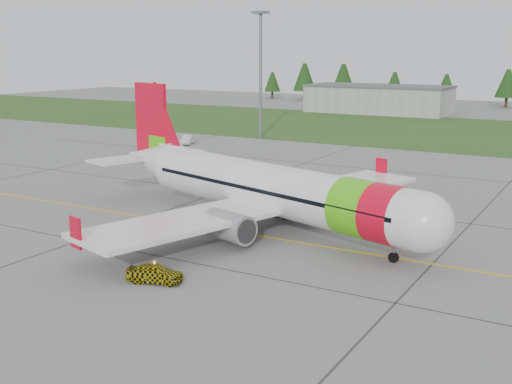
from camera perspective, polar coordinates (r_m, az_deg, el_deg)
The scene contains 8 objects.
ground at distance 42.28m, azimuth -0.80°, elevation -7.28°, with size 320.00×320.00×0.00m, color gray.
aircraft at distance 52.41m, azimuth 0.96°, elevation 0.29°, with size 36.03×34.03×11.19m.
follow_me_car at distance 40.71m, azimuth -9.04°, elevation -5.56°, with size 1.45×1.23×3.60m, color #D4BD0B.
service_van at distance 100.29m, azimuth -6.12°, elevation 5.46°, with size 1.49×1.41×4.27m, color silver.
grass_strip at distance 118.79m, azimuth 19.99°, elevation 4.84°, with size 320.00×50.00×0.03m, color #30561E.
taxi_guideline at distance 48.97m, azimuth 4.02°, elevation -4.50°, with size 120.00×0.25×0.02m, color gold.
hangar_west at distance 153.13m, azimuth 10.83°, elevation 8.05°, with size 32.00×14.00×6.00m, color #A8A8A3.
floodlight_mast at distance 106.10m, azimuth 0.41°, elevation 10.18°, with size 0.50×0.50×20.00m, color slate.
Camera 1 is at (20.42, -34.15, 14.31)m, focal length 45.00 mm.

